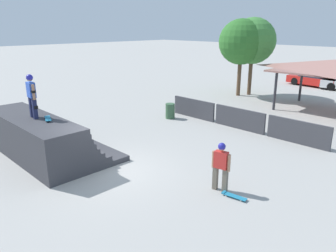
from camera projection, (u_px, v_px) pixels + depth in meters
name	position (u px, v px, depth m)	size (l,w,h in m)	color
ground_plane	(110.00, 171.00, 11.88)	(160.00, 160.00, 0.00)	#A3A09B
quarter_pipe_ramp	(41.00, 138.00, 13.10)	(5.82, 3.29, 1.66)	#38383D
skater_on_deck	(31.00, 93.00, 12.27)	(0.71, 0.26, 1.67)	#1E2347
skateboard_on_deck	(48.00, 119.00, 12.22)	(0.82, 0.47, 0.09)	silver
bystander_walking	(221.00, 163.00, 10.21)	(0.64, 0.29, 1.61)	#6B6051
skateboard_on_ground	(233.00, 196.00, 10.03)	(0.82, 0.31, 0.09)	silver
barrier_fence	(239.00, 119.00, 16.59)	(9.00, 0.12, 1.05)	#3D3D42
tree_beside_pavilion	(253.00, 41.00, 23.82)	(3.34, 3.34, 5.65)	brown
tree_far_back	(241.00, 42.00, 23.53)	(3.25, 3.25, 5.55)	brown
trash_bin	(170.00, 111.00, 18.49)	(0.52, 0.52, 0.85)	#385B3D
parked_car_red	(313.00, 79.00, 28.27)	(4.52, 2.20, 1.27)	red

